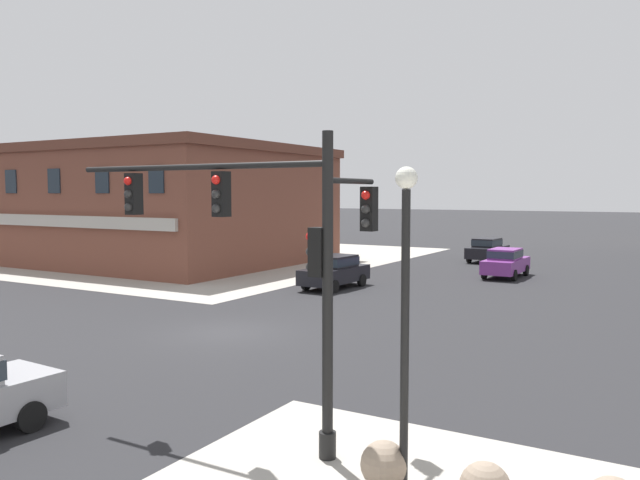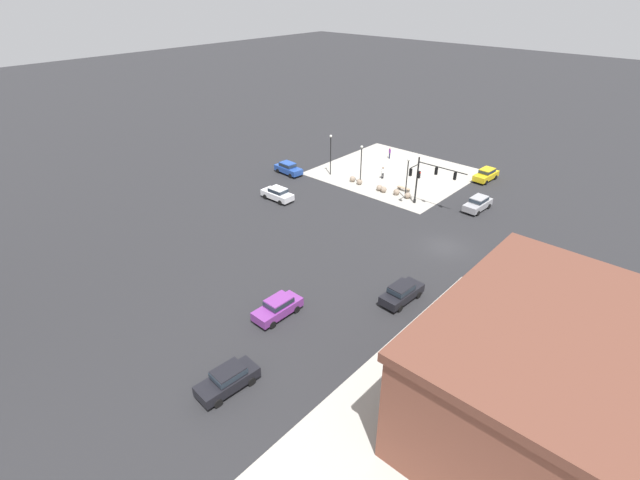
{
  "view_description": "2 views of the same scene",
  "coord_description": "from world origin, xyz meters",
  "px_view_note": "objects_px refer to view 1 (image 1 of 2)",
  "views": [
    {
      "loc": [
        13.9,
        -17.29,
        4.89
      ],
      "look_at": [
        2.08,
        2.95,
        3.15
      ],
      "focal_mm": 35.56,
      "sensor_mm": 36.0,
      "label": 1
    },
    {
      "loc": [
        -18.43,
        40.37,
        24.79
      ],
      "look_at": [
        5.65,
        13.43,
        4.36
      ],
      "focal_mm": 26.13,
      "sensor_mm": 36.0,
      "label": 2
    }
  ],
  "objects_px": {
    "street_lamp_corner_near": "(405,290)",
    "car_main_northbound_far": "(487,249)",
    "car_main_southbound_far": "(335,270)",
    "car_parked_curb": "(506,262)",
    "bollard_sphere_curb_a": "(384,464)",
    "traffic_signal_main": "(277,246)"
  },
  "relations": [
    {
      "from": "car_main_southbound_far",
      "to": "car_parked_curb",
      "type": "height_order",
      "value": "same"
    },
    {
      "from": "car_parked_curb",
      "to": "street_lamp_corner_near",
      "type": "bearing_deg",
      "value": -79.3
    },
    {
      "from": "traffic_signal_main",
      "to": "car_parked_curb",
      "type": "height_order",
      "value": "traffic_signal_main"
    },
    {
      "from": "street_lamp_corner_near",
      "to": "car_main_southbound_far",
      "type": "distance_m",
      "value": 22.39
    },
    {
      "from": "bollard_sphere_curb_a",
      "to": "car_main_southbound_far",
      "type": "xyz_separation_m",
      "value": [
        -11.42,
        18.97,
        0.52
      ]
    },
    {
      "from": "bollard_sphere_curb_a",
      "to": "car_parked_curb",
      "type": "bearing_deg",
      "value": 100.02
    },
    {
      "from": "car_main_northbound_far",
      "to": "car_main_southbound_far",
      "type": "relative_size",
      "value": 1.01
    },
    {
      "from": "traffic_signal_main",
      "to": "car_parked_curb",
      "type": "bearing_deg",
      "value": 94.76
    },
    {
      "from": "traffic_signal_main",
      "to": "car_main_southbound_far",
      "type": "distance_m",
      "value": 20.44
    },
    {
      "from": "car_main_northbound_far",
      "to": "car_main_southbound_far",
      "type": "xyz_separation_m",
      "value": [
        -3.32,
        -16.41,
        0.0
      ]
    },
    {
      "from": "traffic_signal_main",
      "to": "car_parked_curb",
      "type": "distance_m",
      "value": 27.08
    },
    {
      "from": "traffic_signal_main",
      "to": "bollard_sphere_curb_a",
      "type": "relative_size",
      "value": 8.2
    },
    {
      "from": "traffic_signal_main",
      "to": "car_main_northbound_far",
      "type": "distance_m",
      "value": 35.19
    },
    {
      "from": "bollard_sphere_curb_a",
      "to": "car_parked_curb",
      "type": "height_order",
      "value": "car_parked_curb"
    },
    {
      "from": "street_lamp_corner_near",
      "to": "traffic_signal_main",
      "type": "bearing_deg",
      "value": 166.95
    },
    {
      "from": "car_main_southbound_far",
      "to": "car_parked_curb",
      "type": "relative_size",
      "value": 1.01
    },
    {
      "from": "bollard_sphere_curb_a",
      "to": "car_main_northbound_far",
      "type": "height_order",
      "value": "car_main_northbound_far"
    },
    {
      "from": "street_lamp_corner_near",
      "to": "car_main_southbound_far",
      "type": "relative_size",
      "value": 1.18
    },
    {
      "from": "traffic_signal_main",
      "to": "car_parked_curb",
      "type": "xyz_separation_m",
      "value": [
        -2.23,
        26.82,
        -2.96
      ]
    },
    {
      "from": "car_parked_curb",
      "to": "bollard_sphere_curb_a",
      "type": "bearing_deg",
      "value": -79.98
    },
    {
      "from": "street_lamp_corner_near",
      "to": "car_main_northbound_far",
      "type": "distance_m",
      "value": 36.39
    },
    {
      "from": "car_main_southbound_far",
      "to": "street_lamp_corner_near",
      "type": "bearing_deg",
      "value": -58.17
    }
  ]
}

